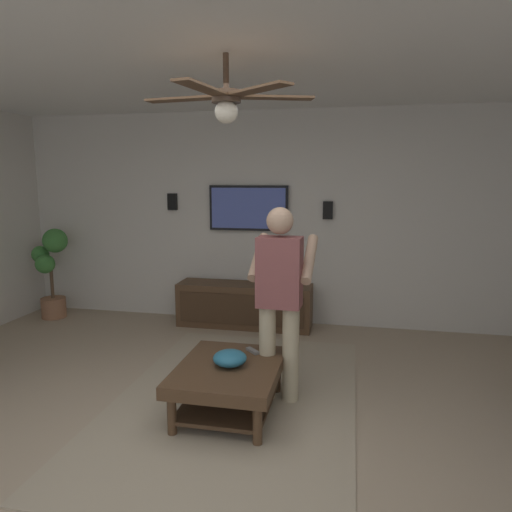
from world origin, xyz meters
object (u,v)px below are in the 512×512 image
(person_standing, at_px, (280,293))
(bowl, at_px, (230,358))
(wall_speaker_right, at_px, (172,202))
(ceiling_fan, at_px, (227,100))
(remote_grey, at_px, (253,351))
(vase_round, at_px, (268,276))
(remote_white, at_px, (236,358))
(coffee_table, at_px, (229,377))
(media_console, at_px, (244,305))
(remote_black, at_px, (227,357))
(potted_plant_tall, at_px, (51,268))
(wall_speaker_left, at_px, (328,210))
(tv, at_px, (248,208))

(person_standing, relative_size, bowl, 6.12)
(wall_speaker_right, height_order, ceiling_fan, ceiling_fan)
(remote_grey, relative_size, vase_round, 0.68)
(remote_white, distance_m, wall_speaker_right, 2.97)
(person_standing, bearing_deg, remote_white, 122.38)
(coffee_table, xyz_separation_m, media_console, (2.19, 0.39, -0.02))
(remote_black, bearing_deg, coffee_table, -175.78)
(potted_plant_tall, relative_size, bowl, 4.53)
(coffee_table, relative_size, wall_speaker_left, 4.55)
(bowl, xyz_separation_m, vase_round, (2.25, 0.10, 0.20))
(bowl, bearing_deg, tv, 9.31)
(media_console, bearing_deg, tv, -180.00)
(media_console, bearing_deg, remote_black, 9.42)
(coffee_table, height_order, vase_round, vase_round)
(potted_plant_tall, bearing_deg, ceiling_fan, -125.99)
(potted_plant_tall, xyz_separation_m, remote_white, (-1.90, -3.04, -0.27))
(person_standing, height_order, wall_speaker_left, person_standing)
(person_standing, xyz_separation_m, remote_black, (-0.19, 0.40, -0.52))
(person_standing, height_order, remote_grey, person_standing)
(remote_grey, bearing_deg, wall_speaker_right, 171.08)
(tv, bearing_deg, potted_plant_tall, -81.16)
(remote_black, bearing_deg, wall_speaker_left, -32.72)
(remote_black, relative_size, wall_speaker_right, 0.68)
(remote_white, xyz_separation_m, ceiling_fan, (-0.34, -0.04, 1.97))
(remote_grey, relative_size, ceiling_fan, 0.13)
(wall_speaker_left, height_order, wall_speaker_right, wall_speaker_right)
(bowl, bearing_deg, vase_round, 2.56)
(media_console, relative_size, remote_black, 11.33)
(wall_speaker_left, bearing_deg, remote_grey, 167.00)
(potted_plant_tall, xyz_separation_m, wall_speaker_right, (0.42, -1.59, 0.88))
(coffee_table, distance_m, vase_round, 2.27)
(coffee_table, distance_m, person_standing, 0.79)
(vase_round, bearing_deg, remote_black, -178.80)
(remote_black, relative_size, vase_round, 0.68)
(remote_grey, height_order, wall_speaker_right, wall_speaker_right)
(tv, height_order, potted_plant_tall, tv)
(potted_plant_tall, xyz_separation_m, remote_black, (-1.90, -2.97, -0.27))
(remote_grey, bearing_deg, remote_white, -73.27)
(wall_speaker_left, bearing_deg, wall_speaker_right, 90.00)
(coffee_table, height_order, wall_speaker_right, wall_speaker_right)
(media_console, bearing_deg, remote_grey, 15.33)
(bowl, height_order, wall_speaker_left, wall_speaker_left)
(media_console, bearing_deg, vase_round, 99.97)
(remote_grey, xyz_separation_m, vase_round, (1.93, 0.22, 0.25))
(vase_round, distance_m, wall_speaker_left, 1.10)
(remote_white, xyz_separation_m, remote_black, (-0.00, 0.07, 0.00))
(coffee_table, bearing_deg, tv, 9.11)
(remote_black, relative_size, wall_speaker_left, 0.68)
(remote_black, bearing_deg, person_standing, -81.03)
(tv, distance_m, remote_grey, 2.44)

